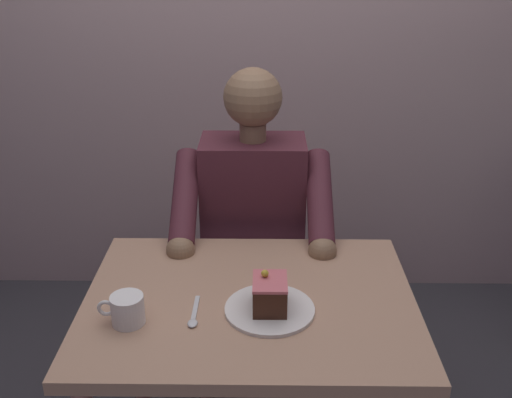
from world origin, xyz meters
TOP-DOWN VIEW (x-y plane):
  - dining_table at (0.00, 0.00)m, footprint 0.90×0.69m
  - chair at (0.00, -0.64)m, footprint 0.42×0.42m
  - seated_person at (0.00, -0.47)m, footprint 0.53×0.58m
  - dessert_plate at (-0.05, 0.06)m, footprint 0.24×0.24m
  - cake_slice at (-0.05, 0.06)m, footprint 0.09×0.11m
  - coffee_cup at (0.31, 0.12)m, footprint 0.12×0.08m
  - dessert_spoon at (0.14, 0.09)m, footprint 0.03×0.14m

SIDE VIEW (x-z plane):
  - chair at x=0.00m, z-range 0.05..0.95m
  - dining_table at x=0.00m, z-range 0.26..0.99m
  - seated_person at x=0.00m, z-range 0.03..1.27m
  - dessert_spoon at x=0.14m, z-range 0.73..0.74m
  - dessert_plate at x=-0.05m, z-range 0.73..0.74m
  - coffee_cup at x=0.31m, z-range 0.73..0.81m
  - cake_slice at x=-0.05m, z-range 0.73..0.83m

